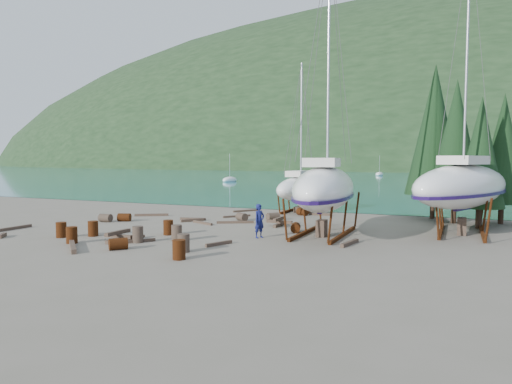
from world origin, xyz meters
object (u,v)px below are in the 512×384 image
at_px(small_sailboat_shore, 299,188).
at_px(worker, 259,221).
at_px(large_sailboat_near, 325,188).
at_px(large_sailboat_far, 463,186).

distance_m(small_sailboat_shore, worker, 13.29).
bearing_deg(small_sailboat_shore, large_sailboat_near, -61.35).
bearing_deg(large_sailboat_far, large_sailboat_near, -130.41).
bearing_deg(worker, large_sailboat_far, -36.79).
bearing_deg(large_sailboat_far, small_sailboat_shore, 173.29).
height_order(large_sailboat_far, small_sailboat_shore, large_sailboat_far).
relative_size(large_sailboat_far, worker, 9.16).
relative_size(large_sailboat_near, worker, 8.99).
relative_size(large_sailboat_near, small_sailboat_shore, 1.38).
distance_m(large_sailboat_far, small_sailboat_shore, 14.29).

